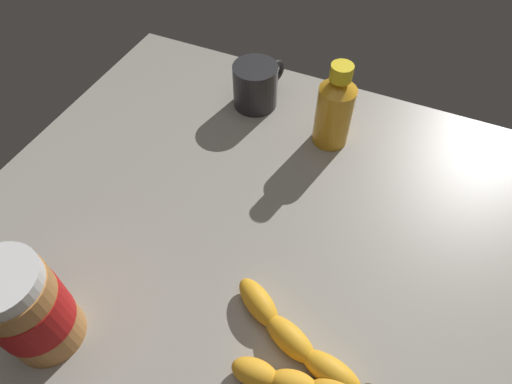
% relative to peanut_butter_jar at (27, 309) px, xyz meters
% --- Properties ---
extents(ground_plane, '(0.93, 0.78, 0.04)m').
position_rel_peanut_butter_jar_xyz_m(ground_plane, '(-0.19, -0.26, -0.10)').
color(ground_plane, gray).
extents(peanut_butter_jar, '(0.09, 0.09, 0.16)m').
position_rel_peanut_butter_jar_xyz_m(peanut_butter_jar, '(0.00, 0.00, 0.00)').
color(peanut_butter_jar, '#B27238').
rests_on(peanut_butter_jar, ground_plane).
extents(honey_bottle, '(0.06, 0.06, 0.16)m').
position_rel_peanut_butter_jar_xyz_m(honey_bottle, '(-0.22, -0.49, -0.01)').
color(honey_bottle, gold).
rests_on(honey_bottle, ground_plane).
extents(coffee_mug, '(0.08, 0.12, 0.08)m').
position_rel_peanut_butter_jar_xyz_m(coffee_mug, '(-0.06, -0.53, -0.03)').
color(coffee_mug, '#262628').
rests_on(coffee_mug, ground_plane).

